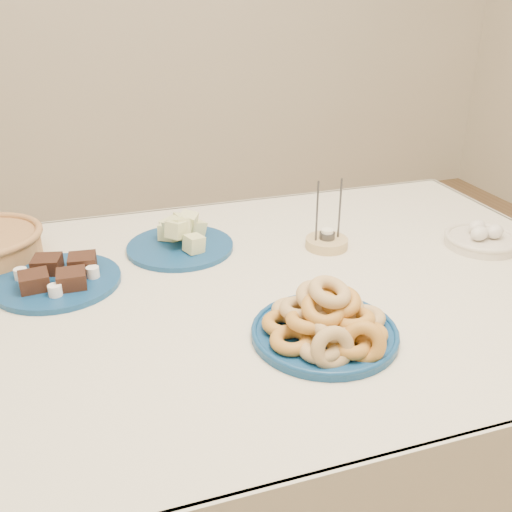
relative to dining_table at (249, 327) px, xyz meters
name	(u,v)px	position (x,y,z in m)	size (l,w,h in m)	color
dining_table	(249,327)	(0.00, 0.00, 0.00)	(1.71, 1.11, 0.75)	brown
donut_platter	(326,324)	(0.08, -0.24, 0.14)	(0.33, 0.33, 0.13)	navy
melon_plate	(180,239)	(-0.11, 0.26, 0.13)	(0.35, 0.35, 0.09)	navy
brownie_plate	(58,278)	(-0.41, 0.15, 0.12)	(0.30, 0.30, 0.05)	navy
candle_holder	(327,241)	(0.26, 0.14, 0.12)	(0.11, 0.11, 0.18)	tan
egg_bowl	(482,239)	(0.64, 0.03, 0.13)	(0.22, 0.22, 0.06)	beige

